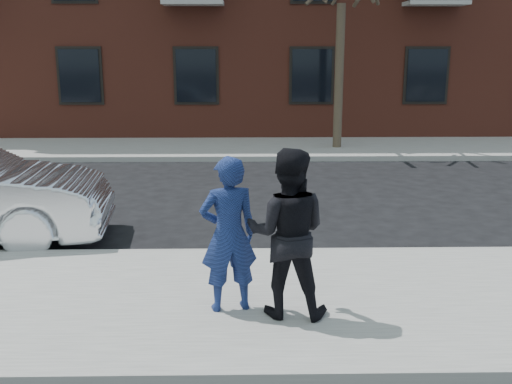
{
  "coord_description": "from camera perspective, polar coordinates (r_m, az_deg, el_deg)",
  "views": [
    {
      "loc": [
        1.69,
        -7.03,
        3.14
      ],
      "look_at": [
        1.83,
        0.4,
        1.33
      ],
      "focal_mm": 42.0,
      "sensor_mm": 36.0,
      "label": 1
    }
  ],
  "objects": [
    {
      "name": "ground",
      "position": [
        7.88,
        -13.59,
        -10.16
      ],
      "size": [
        100.0,
        100.0,
        0.0
      ],
      "primitive_type": "plane",
      "color": "black",
      "rests_on": "ground"
    },
    {
      "name": "man_peacoat",
      "position": [
        6.69,
        3.01,
        -3.93
      ],
      "size": [
        1.03,
        0.85,
        1.93
      ],
      "rotation": [
        0.0,
        0.0,
        3.01
      ],
      "color": "black",
      "rests_on": "near_sidewalk"
    },
    {
      "name": "near_curb",
      "position": [
        9.27,
        -11.59,
        -5.89
      ],
      "size": [
        50.0,
        0.1,
        0.15
      ],
      "primitive_type": "cube",
      "color": "#999691",
      "rests_on": "ground"
    },
    {
      "name": "far_sidewalk",
      "position": [
        18.61,
        -6.29,
        4.15
      ],
      "size": [
        50.0,
        3.5,
        0.15
      ],
      "primitive_type": "cube",
      "color": "gray",
      "rests_on": "ground"
    },
    {
      "name": "far_curb",
      "position": [
        16.85,
        -6.83,
        3.13
      ],
      "size": [
        50.0,
        0.1,
        0.15
      ],
      "primitive_type": "cube",
      "color": "#999691",
      "rests_on": "ground"
    },
    {
      "name": "man_hoodie",
      "position": [
        6.83,
        -2.64,
        -4.05
      ],
      "size": [
        0.75,
        0.58,
        1.82
      ],
      "rotation": [
        0.0,
        0.0,
        3.38
      ],
      "color": "navy",
      "rests_on": "near_sidewalk"
    },
    {
      "name": "near_sidewalk",
      "position": [
        7.63,
        -14.02,
        -10.4
      ],
      "size": [
        50.0,
        3.5,
        0.15
      ],
      "primitive_type": "cube",
      "color": "gray",
      "rests_on": "ground"
    }
  ]
}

